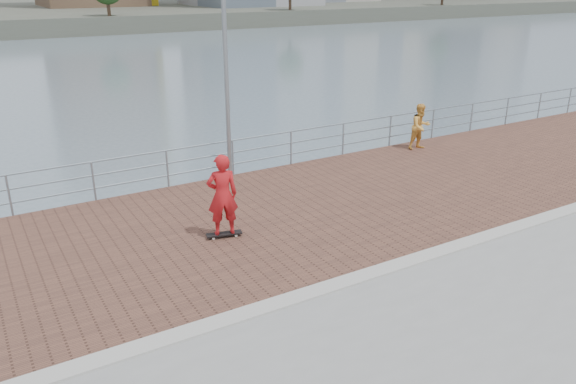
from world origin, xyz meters
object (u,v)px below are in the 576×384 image
bystander (420,127)px  guardrail (201,159)px  street_lamp (232,24)px  skateboarder (222,195)px

bystander → guardrail: bearing=178.1°
street_lamp → skateboarder: (-1.75, -2.91, -3.46)m
guardrail → bystander: 7.88m
guardrail → street_lamp: street_lamp is taller
skateboarder → bystander: (8.89, 3.06, -0.25)m
guardrail → skateboarder: (-1.06, -3.88, 0.37)m
guardrail → street_lamp: size_ratio=6.13×
guardrail → street_lamp: bearing=-54.3°
guardrail → street_lamp: (0.69, -0.97, 3.83)m
street_lamp → bystander: 8.05m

